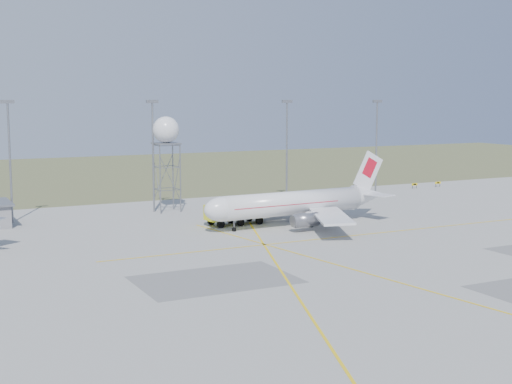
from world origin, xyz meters
name	(u,v)px	position (x,y,z in m)	size (l,w,h in m)	color
ground	(439,290)	(0.00, 0.00, 0.00)	(400.00, 400.00, 0.00)	#A0A09B
grass_strip	(103,173)	(0.00, 140.00, 0.01)	(400.00, 120.00, 0.03)	#536537
mast_a	(10,151)	(-35.00, 66.00, 12.07)	(2.20, 0.50, 20.50)	gray
mast_b	(153,146)	(-10.00, 66.00, 12.07)	(2.20, 0.50, 20.50)	gray
mast_c	(287,142)	(18.00, 66.00, 12.07)	(2.20, 0.50, 20.50)	gray
mast_d	(377,140)	(40.00, 66.00, 12.07)	(2.20, 0.50, 20.50)	gray
taxi_sign_near	(415,185)	(55.60, 72.00, 0.89)	(1.60, 0.17, 1.20)	black
taxi_sign_far	(438,183)	(62.60, 72.00, 0.89)	(1.60, 0.17, 1.20)	black
airliner_main	(295,204)	(6.03, 41.84, 3.62)	(34.69, 33.69, 11.80)	silver
radar_tower	(166,158)	(-7.72, 65.27, 9.83)	(4.84, 4.84, 17.52)	gray
fire_truck	(237,213)	(-2.14, 46.96, 1.94)	(10.25, 4.49, 4.03)	yellow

